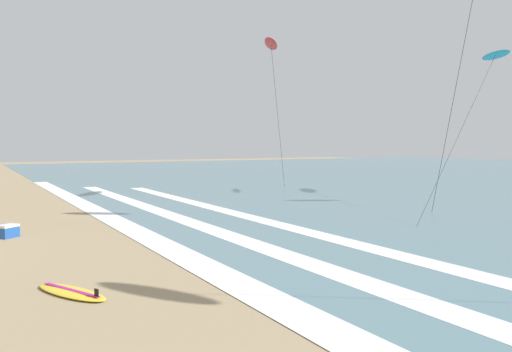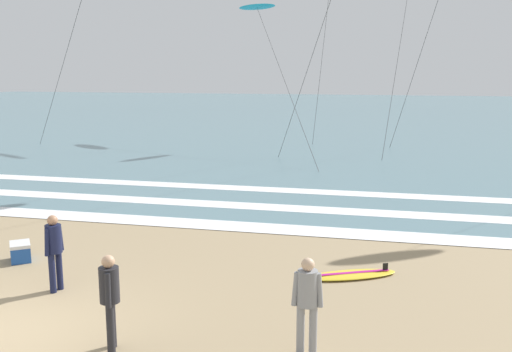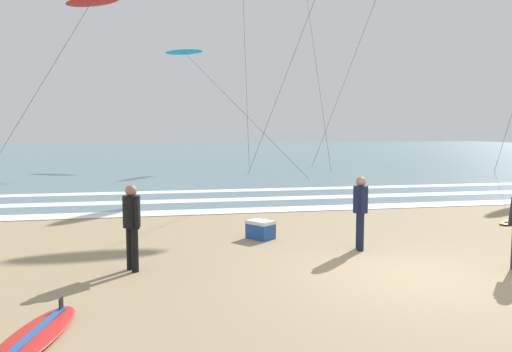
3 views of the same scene
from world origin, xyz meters
name	(u,v)px [view 3 (image 3 of 3)]	position (x,y,z in m)	size (l,w,h in m)	color
ground_plane	(412,275)	(0.00, 0.00, 0.00)	(160.00, 160.00, 0.00)	#9E8763
ocean_surface	(198,152)	(0.00, 52.09, 0.01)	(140.00, 90.00, 0.01)	slate
wave_foam_shoreline	(268,210)	(-1.00, 7.49, 0.01)	(53.83, 1.04, 0.01)	white
wave_foam_mid_break	(324,197)	(1.79, 10.00, 0.01)	(45.50, 0.93, 0.01)	white
wave_foam_outer_break	(296,189)	(1.43, 12.74, 0.01)	(39.84, 0.90, 0.01)	white
surfer_right_near	(132,220)	(-4.94, 1.25, 0.96)	(0.33, 0.48, 1.60)	black
surfer_foreground_main	(360,206)	(-0.18, 1.93, 0.96)	(0.32, 0.52, 1.60)	#141938
surfboard_near_water	(34,337)	(-5.98, -1.60, 0.05)	(1.03, 2.18, 0.25)	red
kite_cyan_high_left	(184,53)	(-2.52, 30.21, 8.49)	(7.52, 14.41, 8.78)	#23A8C6
kite_red_distant_high	(91,3)	(-7.58, 17.33, 8.73)	(8.44, 6.73, 9.00)	red
cooler_box	(261,229)	(-2.08, 3.43, 0.22)	(0.73, 0.76, 0.44)	#1E4C9E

